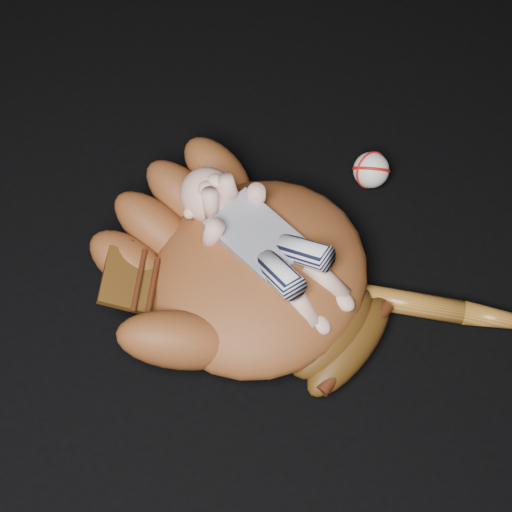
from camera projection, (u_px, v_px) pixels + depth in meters
name	position (u px, v px, depth m)	size (l,w,h in m)	color
baseball_glove	(260.00, 270.00, 1.28)	(0.47, 0.53, 0.17)	brown
newborn_baby	(269.00, 246.00, 1.25)	(0.16, 0.34, 0.14)	#ECAE98
baseball_bat	(478.00, 315.00, 1.31)	(0.04, 0.44, 0.04)	#95591C
baseball	(371.00, 170.00, 1.43)	(0.07, 0.07, 0.07)	white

